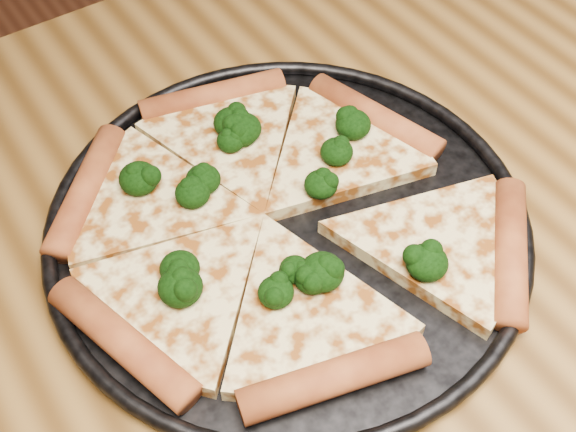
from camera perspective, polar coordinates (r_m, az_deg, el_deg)
dining_table at (r=0.61m, az=10.58°, el=-10.83°), size 1.20×0.90×0.75m
pizza_pan at (r=0.54m, az=0.00°, el=-0.55°), size 0.36×0.36×0.02m
pizza at (r=0.54m, az=-1.15°, el=-0.10°), size 0.34×0.34×0.02m
broccoli_florets at (r=0.54m, az=-2.06°, el=1.32°), size 0.22×0.22×0.02m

